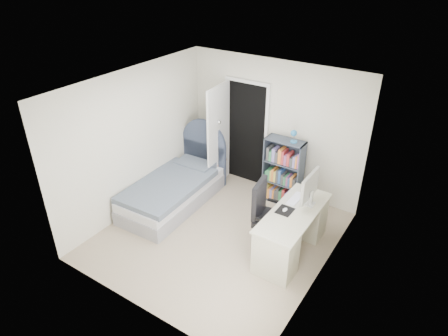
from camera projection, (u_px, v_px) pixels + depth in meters
The scene contains 8 objects.
room_shell at pixel (218, 168), 5.92m from camera, with size 3.50×3.70×2.60m.
door at pixel (228, 134), 7.51m from camera, with size 0.92×0.83×2.06m.
bed at pixel (176, 188), 7.24m from camera, with size 1.07×2.15×1.30m.
nightstand at pixel (214, 164), 7.93m from camera, with size 0.36×0.36×0.53m.
floor_lamp at pixel (218, 159), 7.65m from camera, with size 0.20×0.20×1.38m.
bookcase at pixel (283, 174), 7.14m from camera, with size 0.69×0.30×1.47m.
desk at pixel (293, 230), 5.99m from camera, with size 0.62×1.54×1.26m.
office_chair at pixel (267, 213), 5.99m from camera, with size 0.61×0.63×1.14m.
Camera 1 is at (2.91, -4.27, 4.15)m, focal length 32.00 mm.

